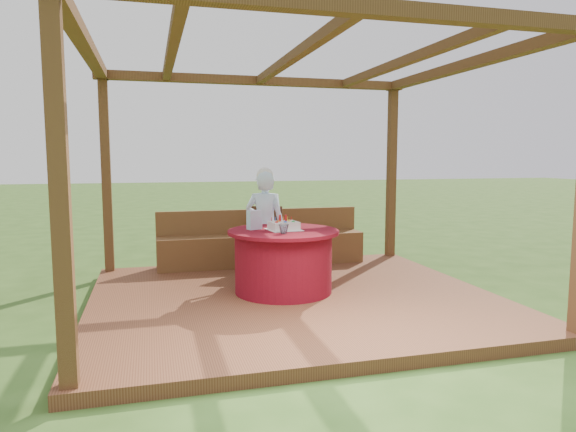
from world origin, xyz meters
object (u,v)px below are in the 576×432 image
at_px(table, 283,261).
at_px(chair, 265,235).
at_px(birthday_cake, 284,226).
at_px(drinking_glass, 284,229).
at_px(gift_bag, 254,220).
at_px(elderly_woman, 265,224).
at_px(bench, 262,247).

xyz_separation_m(table, chair, (0.04, 1.16, 0.12)).
relative_size(table, birthday_cake, 3.18).
xyz_separation_m(table, drinking_glass, (-0.07, -0.27, 0.41)).
xyz_separation_m(birthday_cake, drinking_glass, (-0.07, -0.27, 0.00)).
bearing_deg(birthday_cake, drinking_glass, -104.88).
bearing_deg(gift_bag, birthday_cake, -40.59).
distance_m(table, chair, 1.17).
distance_m(elderly_woman, gift_bag, 0.59).
height_order(table, gift_bag, gift_bag).
bearing_deg(drinking_glass, table, 76.19).
xyz_separation_m(bench, table, (-0.08, -1.56, 0.11)).
bearing_deg(gift_bag, table, -41.85).
distance_m(chair, gift_bag, 1.13).
height_order(bench, table, bench).
distance_m(chair, birthday_cake, 1.19).
relative_size(bench, elderly_woman, 2.08).
height_order(table, birthday_cake, birthday_cake).
bearing_deg(chair, table, -92.16).
bearing_deg(chair, birthday_cake, -91.84).
bearing_deg(elderly_woman, bench, 80.57).
xyz_separation_m(elderly_woman, gift_bag, (-0.24, -0.52, 0.12)).
xyz_separation_m(chair, birthday_cake, (-0.04, -1.15, 0.29)).
bearing_deg(birthday_cake, elderly_woman, 96.56).
distance_m(table, birthday_cake, 0.41).
bearing_deg(elderly_woman, birthday_cake, -83.44).
xyz_separation_m(elderly_woman, birthday_cake, (0.08, -0.66, 0.06)).
bearing_deg(gift_bag, drinking_glass, -76.33).
xyz_separation_m(bench, birthday_cake, (-0.07, -1.56, 0.52)).
bearing_deg(drinking_glass, birthday_cake, 75.12).
bearing_deg(bench, drinking_glass, -94.58).
relative_size(bench, birthday_cake, 7.42).
bearing_deg(elderly_woman, table, -84.06).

